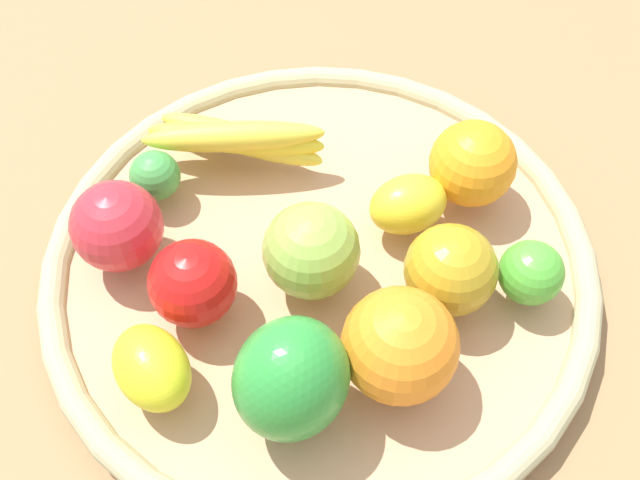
{
  "coord_description": "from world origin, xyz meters",
  "views": [
    {
      "loc": [
        0.19,
        -0.29,
        0.55
      ],
      "look_at": [
        0.0,
        0.0,
        0.05
      ],
      "focal_mm": 42.08,
      "sensor_mm": 36.0,
      "label": 1
    }
  ],
  "objects_px": {
    "lemon_1": "(152,368)",
    "bell_pepper": "(291,379)",
    "apple_1": "(311,251)",
    "apple_3": "(193,283)",
    "apple_2": "(117,226)",
    "lime_1": "(155,175)",
    "banana_bunch": "(237,138)",
    "apple_0": "(451,270)",
    "orange_1": "(473,164)",
    "orange_0": "(400,346)",
    "lemon_0": "(408,204)",
    "lime_0": "(531,273)"
  },
  "relations": [
    {
      "from": "apple_0",
      "to": "lime_1",
      "type": "height_order",
      "value": "apple_0"
    },
    {
      "from": "apple_0",
      "to": "apple_2",
      "type": "xyz_separation_m",
      "value": [
        -0.24,
        -0.11,
        0.0
      ]
    },
    {
      "from": "apple_0",
      "to": "apple_1",
      "type": "bearing_deg",
      "value": -156.04
    },
    {
      "from": "lemon_0",
      "to": "orange_1",
      "type": "bearing_deg",
      "value": 63.99
    },
    {
      "from": "lemon_0",
      "to": "lime_1",
      "type": "height_order",
      "value": "lemon_0"
    },
    {
      "from": "lime_1",
      "to": "lemon_1",
      "type": "xyz_separation_m",
      "value": [
        0.11,
        -0.14,
        0.0
      ]
    },
    {
      "from": "orange_0",
      "to": "apple_2",
      "type": "distance_m",
      "value": 0.24
    },
    {
      "from": "apple_0",
      "to": "apple_2",
      "type": "distance_m",
      "value": 0.26
    },
    {
      "from": "orange_0",
      "to": "lime_1",
      "type": "xyz_separation_m",
      "value": [
        -0.26,
        0.04,
        -0.02
      ]
    },
    {
      "from": "apple_0",
      "to": "lemon_1",
      "type": "relative_size",
      "value": 1.03
    },
    {
      "from": "apple_1",
      "to": "lemon_0",
      "type": "distance_m",
      "value": 0.1
    },
    {
      "from": "apple_1",
      "to": "lemon_1",
      "type": "bearing_deg",
      "value": -108.07
    },
    {
      "from": "apple_1",
      "to": "apple_0",
      "type": "xyz_separation_m",
      "value": [
        0.1,
        0.04,
        -0.0
      ]
    },
    {
      "from": "apple_2",
      "to": "lime_1",
      "type": "xyz_separation_m",
      "value": [
        -0.02,
        0.06,
        -0.01
      ]
    },
    {
      "from": "lime_0",
      "to": "lemon_1",
      "type": "xyz_separation_m",
      "value": [
        -0.19,
        -0.22,
        0.0
      ]
    },
    {
      "from": "orange_1",
      "to": "lime_0",
      "type": "bearing_deg",
      "value": -38.09
    },
    {
      "from": "lemon_1",
      "to": "bell_pepper",
      "type": "bearing_deg",
      "value": 22.11
    },
    {
      "from": "lime_1",
      "to": "orange_1",
      "type": "xyz_separation_m",
      "value": [
        0.22,
        0.14,
        0.01
      ]
    },
    {
      "from": "banana_bunch",
      "to": "bell_pepper",
      "type": "bearing_deg",
      "value": -44.55
    },
    {
      "from": "orange_0",
      "to": "bell_pepper",
      "type": "height_order",
      "value": "bell_pepper"
    },
    {
      "from": "orange_0",
      "to": "apple_1",
      "type": "distance_m",
      "value": 0.1
    },
    {
      "from": "apple_0",
      "to": "lime_1",
      "type": "relative_size",
      "value": 1.65
    },
    {
      "from": "orange_0",
      "to": "lime_0",
      "type": "xyz_separation_m",
      "value": [
        0.05,
        0.12,
        -0.02
      ]
    },
    {
      "from": "orange_0",
      "to": "apple_2",
      "type": "xyz_separation_m",
      "value": [
        -0.24,
        -0.03,
        -0.01
      ]
    },
    {
      "from": "apple_3",
      "to": "apple_0",
      "type": "xyz_separation_m",
      "value": [
        0.16,
        0.11,
        0.0
      ]
    },
    {
      "from": "banana_bunch",
      "to": "bell_pepper",
      "type": "xyz_separation_m",
      "value": [
        0.17,
        -0.17,
        0.02
      ]
    },
    {
      "from": "lime_0",
      "to": "apple_1",
      "type": "distance_m",
      "value": 0.17
    },
    {
      "from": "lemon_1",
      "to": "orange_0",
      "type": "bearing_deg",
      "value": 35.69
    },
    {
      "from": "lime_1",
      "to": "lemon_1",
      "type": "height_order",
      "value": "lemon_1"
    },
    {
      "from": "apple_0",
      "to": "bell_pepper",
      "type": "bearing_deg",
      "value": -108.63
    },
    {
      "from": "apple_1",
      "to": "lemon_0",
      "type": "xyz_separation_m",
      "value": [
        0.04,
        0.09,
        -0.01
      ]
    },
    {
      "from": "banana_bunch",
      "to": "apple_2",
      "type": "height_order",
      "value": "apple_2"
    },
    {
      "from": "lime_0",
      "to": "lemon_0",
      "type": "height_order",
      "value": "lime_0"
    },
    {
      "from": "orange_0",
      "to": "apple_2",
      "type": "bearing_deg",
      "value": -173.73
    },
    {
      "from": "lime_0",
      "to": "orange_0",
      "type": "bearing_deg",
      "value": -113.79
    },
    {
      "from": "apple_3",
      "to": "orange_1",
      "type": "xyz_separation_m",
      "value": [
        0.13,
        0.22,
        0.0
      ]
    },
    {
      "from": "apple_0",
      "to": "banana_bunch",
      "type": "bearing_deg",
      "value": 172.71
    },
    {
      "from": "apple_2",
      "to": "lime_1",
      "type": "bearing_deg",
      "value": 106.01
    },
    {
      "from": "orange_1",
      "to": "lime_1",
      "type": "bearing_deg",
      "value": -147.21
    },
    {
      "from": "banana_bunch",
      "to": "lemon_0",
      "type": "xyz_separation_m",
      "value": [
        0.16,
        0.02,
        -0.0
      ]
    },
    {
      "from": "orange_0",
      "to": "orange_1",
      "type": "distance_m",
      "value": 0.19
    },
    {
      "from": "lime_0",
      "to": "lemon_1",
      "type": "distance_m",
      "value": 0.29
    },
    {
      "from": "apple_1",
      "to": "apple_3",
      "type": "bearing_deg",
      "value": -130.55
    },
    {
      "from": "banana_bunch",
      "to": "apple_1",
      "type": "height_order",
      "value": "apple_1"
    },
    {
      "from": "lemon_1",
      "to": "apple_0",
      "type": "bearing_deg",
      "value": 51.85
    },
    {
      "from": "apple_3",
      "to": "apple_2",
      "type": "bearing_deg",
      "value": 174.25
    },
    {
      "from": "banana_bunch",
      "to": "apple_1",
      "type": "relative_size",
      "value": 2.1
    },
    {
      "from": "banana_bunch",
      "to": "orange_1",
      "type": "relative_size",
      "value": 2.18
    },
    {
      "from": "lime_1",
      "to": "lemon_1",
      "type": "bearing_deg",
      "value": -50.62
    },
    {
      "from": "orange_1",
      "to": "banana_bunch",
      "type": "bearing_deg",
      "value": -158.43
    }
  ]
}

